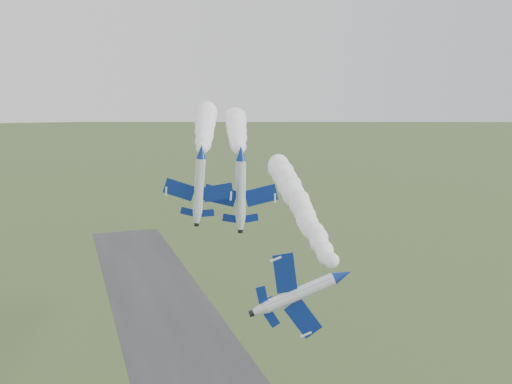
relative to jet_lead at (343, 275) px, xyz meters
The scene contains 6 objects.
jet_lead is the anchor object (origin of this frame).
smoke_trail_jet_lead 38.00m from the jet_lead, 74.64° to the left, with size 4.75×70.30×4.75m, color white, non-canonical shape.
jet_pair_left 28.55m from the jet_lead, 110.00° to the left, with size 9.72×11.33×2.88m.
smoke_trail_jet_pair_left 64.58m from the jet_lead, 88.94° to the left, with size 5.14×74.65×5.14m, color white, non-canonical shape.
jet_pair_right 27.15m from the jet_lead, 97.61° to the left, with size 10.66×12.45×3.10m.
smoke_trail_jet_pair_right 62.78m from the jet_lead, 83.17° to the left, with size 4.97×69.70×4.97m, color white, non-canonical shape.
Camera 1 is at (-21.72, -55.09, 52.27)m, focal length 40.00 mm.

